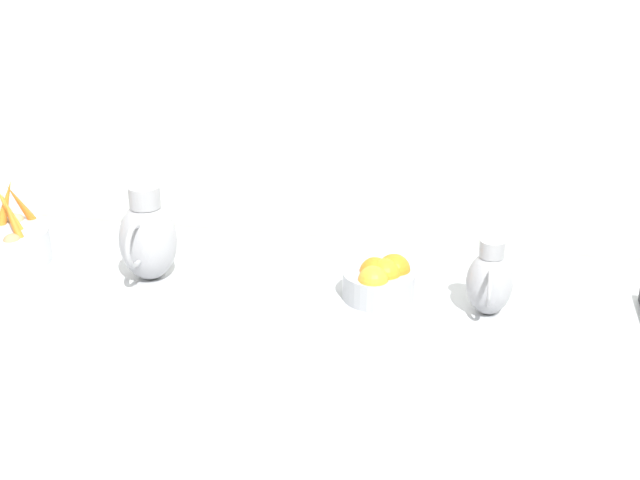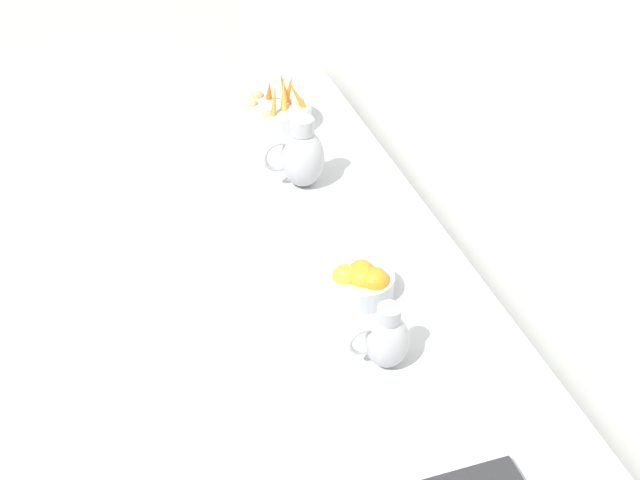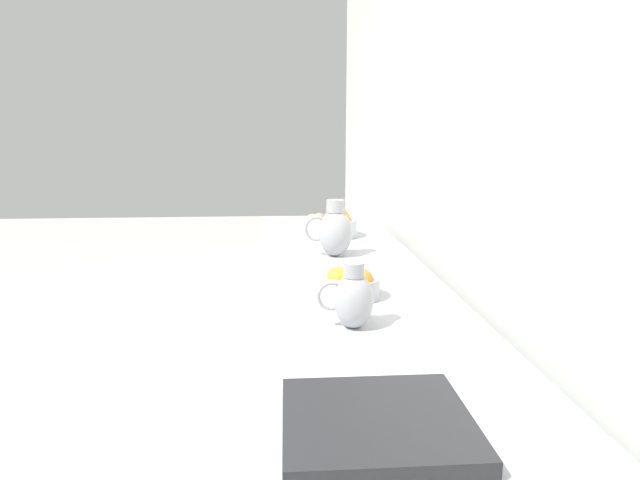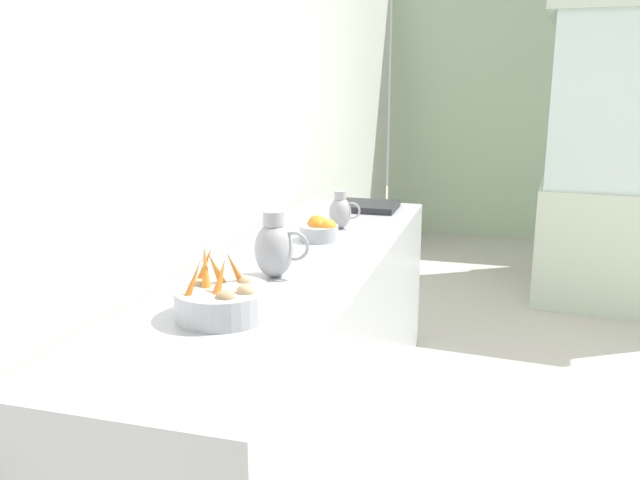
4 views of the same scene
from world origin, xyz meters
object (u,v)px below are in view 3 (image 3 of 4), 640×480
object	(u,v)px
vegetable_colander	(329,226)
orange_bowl	(352,283)
metal_pitcher_short	(353,298)
metal_pitcher_tall	(335,231)

from	to	relation	value
vegetable_colander	orange_bowl	bearing A→B (deg)	89.21
vegetable_colander	metal_pitcher_short	distance (m)	1.33
orange_bowl	metal_pitcher_short	bearing A→B (deg)	83.07
metal_pitcher_tall	vegetable_colander	bearing A→B (deg)	-91.70
orange_bowl	metal_pitcher_tall	xyz separation A→B (m)	(-0.00, -0.61, 0.06)
vegetable_colander	orange_bowl	size ratio (longest dim) A/B	1.66
orange_bowl	metal_pitcher_short	size ratio (longest dim) A/B	0.96
metal_pitcher_tall	metal_pitcher_short	xyz separation A→B (m)	(0.03, 0.87, -0.03)
orange_bowl	metal_pitcher_tall	distance (m)	0.61
vegetable_colander	metal_pitcher_tall	xyz separation A→B (m)	(0.01, 0.45, 0.06)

